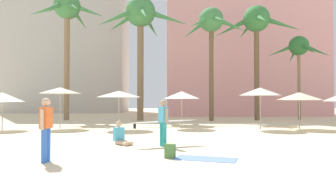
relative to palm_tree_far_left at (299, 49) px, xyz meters
The scene contains 19 objects.
ground 24.34m from the palm_tree_far_left, 121.21° to the right, with size 120.00×120.00×0.00m, color beige.
hotel_pink 11.37m from the palm_tree_far_left, 103.65° to the left, with size 17.68×10.61×17.50m, color pink.
hotel_tower_gray 33.67m from the palm_tree_far_left, 143.21° to the left, with size 17.04×9.14×29.21m, color #BCB7AD.
palm_tree_far_left is the anchor object (origin of this frame).
palm_tree_left 14.21m from the palm_tree_far_left, behind, with size 7.73×7.97×10.62m.
palm_tree_center 8.25m from the palm_tree_far_left, behind, with size 5.37×5.86×9.56m.
palm_tree_right 4.43m from the palm_tree_far_left, behind, with size 7.56×7.71×9.99m.
palm_tree_far_right 20.63m from the palm_tree_far_left, behind, with size 6.56×6.14×11.13m.
cafe_umbrella_0 17.65m from the palm_tree_far_left, 148.49° to the right, with size 2.57×2.57×2.26m.
cafe_umbrella_1 10.56m from the palm_tree_far_left, 114.30° to the right, with size 2.63×2.63×2.19m.
cafe_umbrella_2 11.86m from the palm_tree_far_left, 125.09° to the right, with size 2.39×2.39×2.45m.
cafe_umbrella_3 20.42m from the palm_tree_far_left, 155.75° to the right, with size 2.44×2.44×2.49m.
cafe_umbrella_4 23.54m from the palm_tree_far_left, 156.72° to the right, with size 2.40×2.40×2.16m.
cafe_umbrella_5 14.30m from the palm_tree_far_left, 143.02° to the right, with size 2.23×2.23×2.26m.
beach_towel 21.93m from the palm_tree_far_left, 121.14° to the right, with size 1.78×0.80×0.01m, color #6684E0.
backpack 22.27m from the palm_tree_far_left, 123.67° to the right, with size 0.34×0.31×0.42m.
person_near_left 20.30m from the palm_tree_far_left, 128.08° to the right, with size 2.74×1.29×1.72m.
person_far_right 24.49m from the palm_tree_far_left, 129.86° to the right, with size 0.26×0.61×1.77m.
person_far_left 21.11m from the palm_tree_far_left, 132.63° to the right, with size 0.85×0.95×0.90m.
Camera 1 is at (0.06, -6.80, 1.69)m, focal length 32.97 mm.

